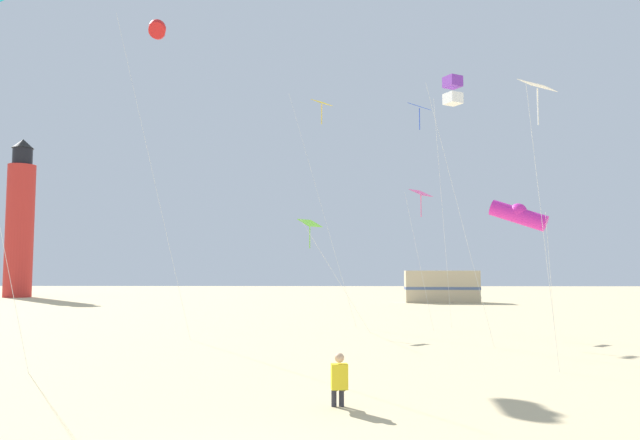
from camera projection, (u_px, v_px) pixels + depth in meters
The scene contains 11 objects.
kite_flyer_standing at pixel (339, 379), 12.60m from camera, with size 0.36×0.53×1.16m.
kite_diamond_white at pixel (538, 96), 18.12m from camera, with size 1.22×1.22×8.56m.
kite_diamond_blue at pixel (421, 116), 30.72m from camera, with size 2.14×2.14×11.32m.
kite_box_violet at pixel (453, 91), 24.73m from camera, with size 2.40×1.69×10.72m.
kite_tube_scarlet at pixel (157, 31), 27.19m from camera, with size 3.14×3.30×14.23m.
kite_diamond_rainbow at pixel (421, 197), 30.22m from camera, with size 1.47×1.47×6.88m.
kite_diamond_gold at pixel (322, 113), 32.73m from camera, with size 3.42×2.37×12.09m.
kite_tube_magenta at pixel (518, 215), 26.55m from camera, with size 2.93×2.50×5.97m.
kite_diamond_lime at pixel (311, 227), 28.74m from camera, with size 3.40×3.40×5.28m.
lighthouse_distant at pixel (20, 223), 64.36m from camera, with size 2.80×2.80×16.80m.
rv_van_tan at pixel (442, 287), 53.75m from camera, with size 6.54×2.64×2.80m.
Camera 1 is at (1.49, -7.33, 2.87)m, focal length 34.22 mm.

